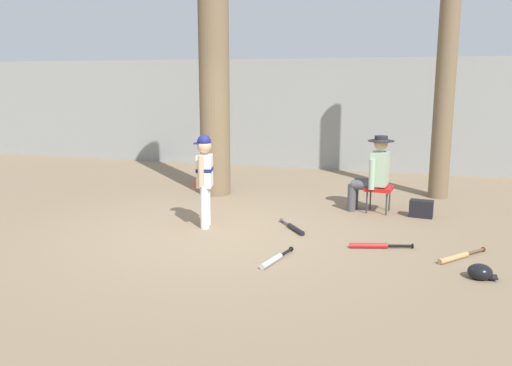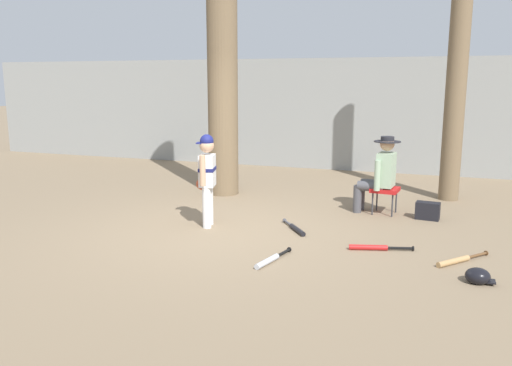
{
  "view_description": "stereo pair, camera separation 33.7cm",
  "coord_description": "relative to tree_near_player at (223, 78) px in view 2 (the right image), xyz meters",
  "views": [
    {
      "loc": [
        2.5,
        -6.45,
        2.04
      ],
      "look_at": [
        0.61,
        -0.17,
        0.75
      ],
      "focal_mm": 36.85,
      "sensor_mm": 36.0,
      "label": 1
    },
    {
      "loc": [
        2.82,
        -6.34,
        2.04
      ],
      "look_at": [
        0.61,
        -0.17,
        0.75
      ],
      "focal_mm": 36.85,
      "sensor_mm": 36.0,
      "label": 2
    }
  ],
  "objects": [
    {
      "name": "ground_plane",
      "position": [
        0.89,
        -2.29,
        -2.07
      ],
      "size": [
        60.0,
        60.0,
        0.0
      ],
      "primitive_type": "plane",
      "color": "#7F6B51"
    },
    {
      "name": "concrete_back_wall",
      "position": [
        0.89,
        3.4,
        -0.81
      ],
      "size": [
        18.0,
        0.36,
        2.52
      ],
      "primitive_type": "cube",
      "color": "gray",
      "rests_on": "ground"
    },
    {
      "name": "tree_near_player",
      "position": [
        0.0,
        0.0,
        0.0
      ],
      "size": [
        0.84,
        0.84,
        4.98
      ],
      "color": "brown",
      "rests_on": "ground"
    },
    {
      "name": "tree_behind_spectator",
      "position": [
        3.86,
        0.87,
        0.03
      ],
      "size": [
        0.57,
        0.57,
        4.81
      ],
      "color": "brown",
      "rests_on": "ground"
    },
    {
      "name": "young_ballplayer",
      "position": [
        0.63,
        -2.07,
        -1.33
      ],
      "size": [
        0.42,
        0.57,
        1.31
      ],
      "color": "white",
      "rests_on": "ground"
    },
    {
      "name": "folding_stool",
      "position": [
        2.92,
        -0.53,
        -1.71
      ],
      "size": [
        0.44,
        0.44,
        0.41
      ],
      "color": "red",
      "rests_on": "ground"
    },
    {
      "name": "seated_spectator",
      "position": [
        2.82,
        -0.52,
        -1.43
      ],
      "size": [
        0.67,
        0.54,
        1.2
      ],
      "color": "#47474C",
      "rests_on": "ground"
    },
    {
      "name": "handbag_beside_stool",
      "position": [
        3.56,
        -0.66,
        -1.94
      ],
      "size": [
        0.36,
        0.22,
        0.26
      ],
      "primitive_type": "cube",
      "rotation": [
        0.0,
        0.0,
        -0.11
      ],
      "color": "black",
      "rests_on": "ground"
    },
    {
      "name": "bat_aluminum_silver",
      "position": [
        1.94,
        -3.24,
        -2.04
      ],
      "size": [
        0.23,
        0.73,
        0.07
      ],
      "color": "#B7BCC6",
      "rests_on": "ground"
    },
    {
      "name": "bat_black_composite",
      "position": [
        1.88,
        -1.91,
        -2.04
      ],
      "size": [
        0.49,
        0.63,
        0.07
      ],
      "color": "black",
      "rests_on": "ground"
    },
    {
      "name": "bat_red_barrel",
      "position": [
        2.99,
        -2.39,
        -2.04
      ],
      "size": [
        0.77,
        0.27,
        0.07
      ],
      "color": "red",
      "rests_on": "ground"
    },
    {
      "name": "bat_wood_tan",
      "position": [
        3.95,
        -2.54,
        -2.04
      ],
      "size": [
        0.58,
        0.67,
        0.07
      ],
      "color": "tan",
      "rests_on": "ground"
    },
    {
      "name": "batting_helmet_black",
      "position": [
        4.13,
        -3.1,
        -2.0
      ],
      "size": [
        0.3,
        0.23,
        0.17
      ],
      "color": "black",
      "rests_on": "ground"
    }
  ]
}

